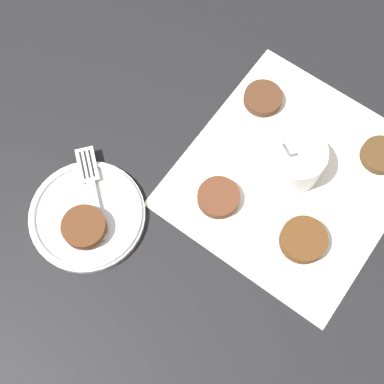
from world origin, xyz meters
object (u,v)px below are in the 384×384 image
Objects in this scene: sauce_bowl at (296,161)px; fritter_on_plate at (84,227)px; serving_plate at (87,215)px; fork at (91,182)px.

fritter_on_plate is at bearing 133.53° from sauce_bowl.
serving_plate is 0.03m from fritter_on_plate.
sauce_bowl is at bearing -46.47° from fritter_on_plate.
sauce_bowl is at bearing -59.08° from fork.
sauce_bowl reaches higher than fritter_on_plate.
serving_plate is (-0.21, 0.25, -0.02)m from sauce_bowl.
sauce_bowl reaches higher than serving_plate.
fork is (0.05, 0.02, 0.01)m from serving_plate.
fritter_on_plate is (-0.02, -0.01, 0.02)m from serving_plate.
fork is at bearing 120.92° from sauce_bowl.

